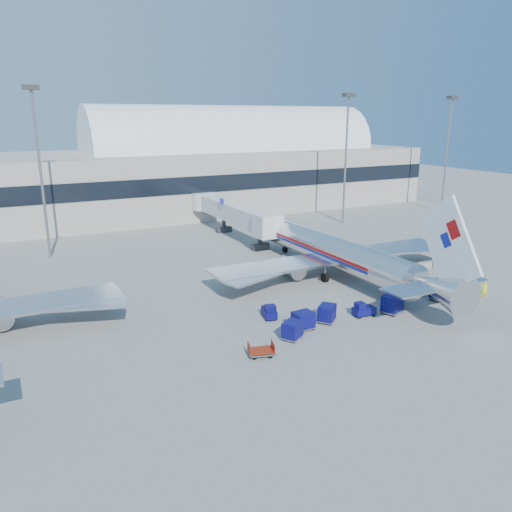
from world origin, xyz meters
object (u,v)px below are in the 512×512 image
mast_east (347,140)px  cart_train_a (327,313)px  cart_train_c (293,330)px  cart_solo_far (441,291)px  tug_right (414,287)px  barrier_mid (422,266)px  barrier_near (402,269)px  airliner_main (339,253)px  tug_left (269,312)px  mast_far_east (448,137)px  tug_lead (363,310)px  cart_open_red (261,351)px  ramp_worker (484,290)px  barrier_far (441,262)px  cart_solo_near (392,303)px  mast_west (38,148)px  cart_train_b (303,320)px  jetbridge_near (229,211)px

mast_east → cart_train_a: 48.69m
mast_east → cart_train_c: bearing=-131.9°
cart_train_c → cart_solo_far: (18.91, 0.97, 0.11)m
tug_right → cart_train_c: bearing=-134.6°
tug_right → cart_train_a: (-13.17, -2.11, 0.12)m
barrier_mid → barrier_near: bearing=180.0°
airliner_main → tug_left: bearing=-151.3°
barrier_near → mast_east: bearing=66.8°
mast_east → cart_train_c: mast_east is taller
mast_east → mast_far_east: bearing=0.0°
tug_lead → cart_open_red: bearing=-162.3°
ramp_worker → tug_left: bearing=22.1°
barrier_far → tug_left: tug_left is taller
barrier_far → cart_solo_near: (-16.86, -9.44, 0.55)m
mast_west → cart_train_c: size_ratio=9.92×
cart_train_a → cart_train_b: 3.01m
mast_west → cart_open_red: 43.81m
tug_right → cart_open_red: size_ratio=1.19×
mast_west → tug_right: 50.13m
airliner_main → mast_far_east: mast_far_east is taller
mast_west → cart_open_red: size_ratio=9.53×
mast_far_east → tug_left: mast_far_east is taller
tug_right → tug_left: bearing=-150.5°
jetbridge_near → cart_solo_near: bearing=-89.8°
tug_lead → mast_far_east: bearing=41.1°
barrier_mid → cart_train_c: (-25.46, -10.03, 0.41)m
barrier_mid → tug_right: (-7.43, -6.20, 0.31)m
barrier_far → tug_right: bearing=-150.0°
mast_far_east → barrier_near: 48.57m
mast_west → ramp_worker: (39.16, -38.89, -13.80)m
cart_solo_far → cart_train_c: bearing=176.0°
mast_east → barrier_far: 31.92m
cart_train_b → barrier_near: bearing=20.5°
jetbridge_near → cart_train_b: bearing=-104.7°
tug_left → cart_open_red: 7.97m
mast_far_east → barrier_mid: 46.10m
barrier_near → cart_train_c: 24.32m
barrier_mid → airliner_main: bearing=167.5°
mast_far_east → cart_solo_far: size_ratio=10.14×
cart_train_b → cart_solo_far: bearing=-3.8°
tug_lead → cart_train_b: (-6.97, -0.04, 0.26)m
barrier_far → cart_train_b: (-26.87, -8.79, 0.45)m
barrier_mid → cart_open_red: (-29.37, -11.62, -0.06)m
barrier_mid → cart_open_red: 31.59m
cart_solo_far → cart_open_red: size_ratio=0.94×
barrier_far → cart_solo_near: bearing=-150.7°
airliner_main → tug_left: size_ratio=15.35×
barrier_near → tug_left: size_ratio=1.24×
jetbridge_near → tug_left: jetbridge_near is taller
mast_east → tug_left: size_ratio=9.31×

